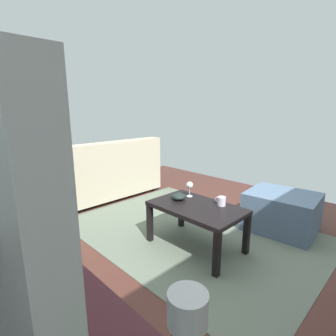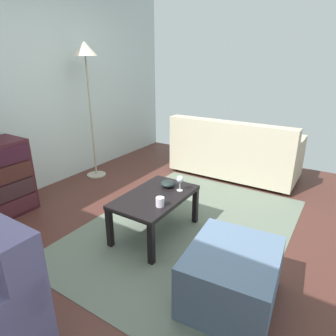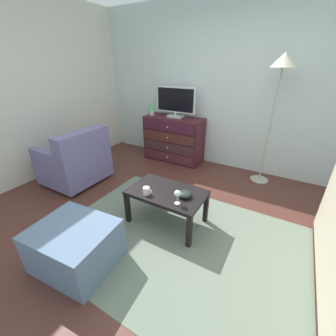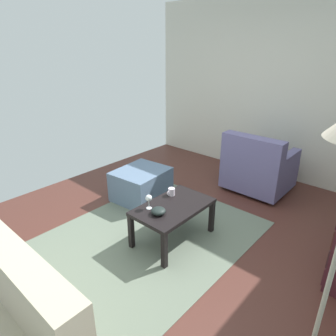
{
  "view_description": "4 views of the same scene",
  "coord_description": "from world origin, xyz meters",
  "px_view_note": "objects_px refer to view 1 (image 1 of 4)",
  "views": [
    {
      "loc": [
        -1.47,
        1.82,
        1.32
      ],
      "look_at": [
        0.22,
        0.14,
        0.76
      ],
      "focal_mm": 27.58,
      "sensor_mm": 36.0,
      "label": 1
    },
    {
      "loc": [
        -2.1,
        -1.43,
        1.65
      ],
      "look_at": [
        -0.12,
        -0.17,
        0.77
      ],
      "focal_mm": 31.0,
      "sensor_mm": 36.0,
      "label": 2
    },
    {
      "loc": [
        1.02,
        -1.77,
        1.74
      ],
      "look_at": [
        -0.08,
        0.11,
        0.68
      ],
      "focal_mm": 23.03,
      "sensor_mm": 36.0,
      "label": 3
    },
    {
      "loc": [
        2.06,
        1.82,
        2.03
      ],
      "look_at": [
        -0.2,
        -0.19,
        0.75
      ],
      "focal_mm": 31.87,
      "sensor_mm": 36.0,
      "label": 4
    }
  ],
  "objects_px": {
    "ottoman": "(281,212)",
    "couch_large": "(99,176)",
    "coffee_table": "(196,211)",
    "bowl_decorative": "(179,196)",
    "mug": "(221,201)",
    "wine_glass": "(190,186)"
  },
  "relations": [
    {
      "from": "couch_large",
      "to": "wine_glass",
      "type": "bearing_deg",
      "value": -177.95
    },
    {
      "from": "coffee_table",
      "to": "bowl_decorative",
      "type": "xyz_separation_m",
      "value": [
        0.23,
        -0.0,
        0.09
      ]
    },
    {
      "from": "wine_glass",
      "to": "couch_large",
      "type": "xyz_separation_m",
      "value": [
        1.7,
        0.06,
        -0.2
      ]
    },
    {
      "from": "wine_glass",
      "to": "bowl_decorative",
      "type": "height_order",
      "value": "wine_glass"
    },
    {
      "from": "mug",
      "to": "ottoman",
      "type": "relative_size",
      "value": 0.16
    },
    {
      "from": "coffee_table",
      "to": "wine_glass",
      "type": "xyz_separation_m",
      "value": [
        0.21,
        -0.15,
        0.17
      ]
    },
    {
      "from": "ottoman",
      "to": "bowl_decorative",
      "type": "bearing_deg",
      "value": 55.37
    },
    {
      "from": "wine_glass",
      "to": "bowl_decorative",
      "type": "distance_m",
      "value": 0.17
    },
    {
      "from": "coffee_table",
      "to": "bowl_decorative",
      "type": "height_order",
      "value": "bowl_decorative"
    },
    {
      "from": "wine_glass",
      "to": "ottoman",
      "type": "bearing_deg",
      "value": -128.71
    },
    {
      "from": "mug",
      "to": "ottoman",
      "type": "height_order",
      "value": "mug"
    },
    {
      "from": "bowl_decorative",
      "to": "coffee_table",
      "type": "bearing_deg",
      "value": 179.82
    },
    {
      "from": "ottoman",
      "to": "couch_large",
      "type": "bearing_deg",
      "value": 20.22
    },
    {
      "from": "coffee_table",
      "to": "bowl_decorative",
      "type": "distance_m",
      "value": 0.25
    },
    {
      "from": "couch_large",
      "to": "coffee_table",
      "type": "bearing_deg",
      "value": 177.33
    },
    {
      "from": "mug",
      "to": "bowl_decorative",
      "type": "bearing_deg",
      "value": 23.04
    },
    {
      "from": "mug",
      "to": "couch_large",
      "type": "bearing_deg",
      "value": 2.14
    },
    {
      "from": "mug",
      "to": "couch_large",
      "type": "relative_size",
      "value": 0.06
    },
    {
      "from": "bowl_decorative",
      "to": "couch_large",
      "type": "xyz_separation_m",
      "value": [
        1.68,
        -0.09,
        -0.12
      ]
    },
    {
      "from": "mug",
      "to": "couch_large",
      "type": "distance_m",
      "value": 2.08
    },
    {
      "from": "coffee_table",
      "to": "ottoman",
      "type": "distance_m",
      "value": 1.05
    },
    {
      "from": "coffee_table",
      "to": "ottoman",
      "type": "bearing_deg",
      "value": -114.19
    }
  ]
}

